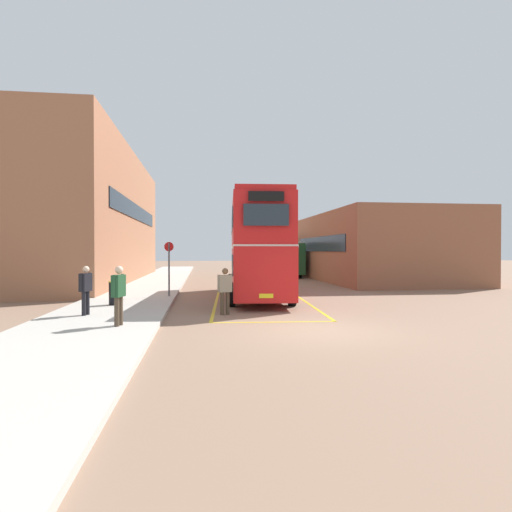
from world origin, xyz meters
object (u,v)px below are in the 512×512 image
object	(u,v)px
pedestrian_waiting_far	(119,291)
litter_bin	(115,293)
single_deck_bus	(277,258)
pedestrian_waiting_near	(86,287)
double_decker_bus	(257,246)
bus_stop_sign	(169,263)
pedestrian_boarding	(225,288)

from	to	relation	value
pedestrian_waiting_far	litter_bin	distance (m)	4.96
single_deck_bus	pedestrian_waiting_near	distance (m)	25.16
double_decker_bus	litter_bin	xyz separation A→B (m)	(-6.07, -2.92, -1.90)
bus_stop_sign	pedestrian_waiting_far	bearing A→B (deg)	-95.98
double_decker_bus	pedestrian_waiting_far	world-z (taller)	double_decker_bus
pedestrian_waiting_far	litter_bin	world-z (taller)	pedestrian_waiting_far
single_deck_bus	pedestrian_waiting_far	bearing A→B (deg)	-109.83
double_decker_bus	bus_stop_sign	distance (m)	4.27
litter_bin	pedestrian_waiting_far	bearing A→B (deg)	-77.54
bus_stop_sign	single_deck_bus	bearing A→B (deg)	64.61
pedestrian_waiting_far	bus_stop_sign	xyz separation A→B (m)	(0.81, 7.71, 0.55)
single_deck_bus	pedestrian_waiting_far	size ratio (longest dim) A/B	5.16
double_decker_bus	single_deck_bus	bearing A→B (deg)	76.90
double_decker_bus	single_deck_bus	size ratio (longest dim) A/B	1.14
litter_bin	bus_stop_sign	bearing A→B (deg)	57.12
pedestrian_waiting_near	pedestrian_waiting_far	bearing A→B (deg)	-55.62
pedestrian_waiting_near	bus_stop_sign	distance (m)	6.03
double_decker_bus	pedestrian_waiting_near	bearing A→B (deg)	-139.31
double_decker_bus	single_deck_bus	world-z (taller)	double_decker_bus
double_decker_bus	litter_bin	size ratio (longest dim) A/B	10.78
pedestrian_boarding	pedestrian_waiting_near	bearing A→B (deg)	-174.91
pedestrian_boarding	bus_stop_sign	distance (m)	5.70
pedestrian_waiting_far	pedestrian_boarding	bearing A→B (deg)	39.15
litter_bin	single_deck_bus	bearing A→B (deg)	63.47
pedestrian_waiting_far	bus_stop_sign	bearing A→B (deg)	84.02
pedestrian_boarding	pedestrian_waiting_near	xyz separation A→B (m)	(-4.65, -0.41, 0.12)
pedestrian_boarding	pedestrian_waiting_far	xyz separation A→B (m)	(-3.17, -2.58, 0.17)
pedestrian_boarding	bus_stop_sign	size ratio (longest dim) A/B	0.65
pedestrian_waiting_near	pedestrian_waiting_far	world-z (taller)	pedestrian_waiting_far
single_deck_bus	pedestrian_waiting_near	xyz separation A→B (m)	(-10.50, -22.85, -0.56)
pedestrian_waiting_far	litter_bin	size ratio (longest dim) A/B	1.84
litter_bin	bus_stop_sign	size ratio (longest dim) A/B	0.36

